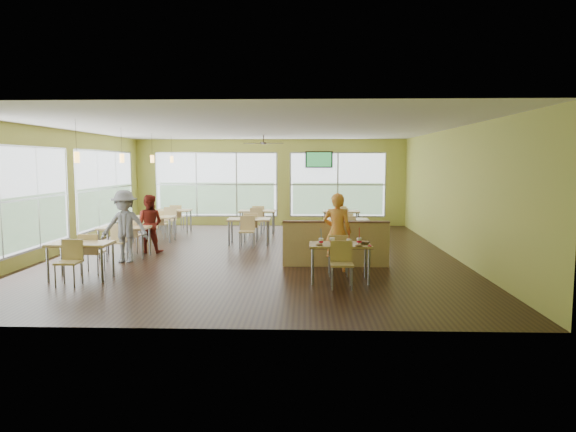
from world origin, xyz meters
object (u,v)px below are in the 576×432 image
object	(u,v)px
half_wall_divider	(336,244)
food_basket	(364,242)
main_table	(340,250)
man_plaid	(337,232)

from	to	relation	value
half_wall_divider	food_basket	bearing A→B (deg)	-71.58
food_basket	half_wall_divider	bearing A→B (deg)	108.42
main_table	man_plaid	xyz separation A→B (m)	(-0.00, 0.96, 0.22)
main_table	man_plaid	size ratio (longest dim) A/B	0.89
main_table	half_wall_divider	distance (m)	1.45
half_wall_divider	food_basket	world-z (taller)	half_wall_divider
half_wall_divider	man_plaid	distance (m)	0.59
main_table	half_wall_divider	size ratio (longest dim) A/B	0.63
food_basket	man_plaid	bearing A→B (deg)	116.81
half_wall_divider	man_plaid	bearing A→B (deg)	-90.07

